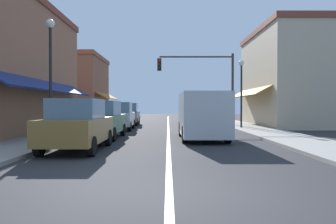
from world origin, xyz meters
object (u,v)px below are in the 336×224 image
parked_car_nearest_left (79,125)px  parked_car_second_left (103,120)px  parked_car_third_left (120,116)px  traffic_signal_mast_arm (207,76)px  parked_car_far_left (129,114)px  van_in_lane (203,114)px  street_lamp_right_mid (243,82)px  street_lamp_left_near (52,60)px

parked_car_nearest_left → parked_car_second_left: bearing=90.6°
parked_car_third_left → traffic_signal_mast_arm: size_ratio=0.73×
parked_car_third_left → parked_car_far_left: size_ratio=1.00×
van_in_lane → street_lamp_right_mid: 7.57m
van_in_lane → street_lamp_right_mid: size_ratio=1.14×
van_in_lane → street_lamp_right_mid: (3.27, 6.54, 1.94)m
parked_car_far_left → van_in_lane: 12.21m
parked_car_third_left → street_lamp_right_mid: street_lamp_right_mid is taller
parked_car_nearest_left → parked_car_third_left: (-0.04, 9.77, 0.00)m
parked_car_far_left → traffic_signal_mast_arm: bearing=-19.1°
parked_car_far_left → street_lamp_right_mid: 9.59m
parked_car_third_left → van_in_lane: van_in_lane is taller
parked_car_far_left → street_lamp_left_near: 12.99m
parked_car_far_left → street_lamp_left_near: street_lamp_left_near is taller
traffic_signal_mast_arm → street_lamp_right_mid: (2.05, -2.79, -0.68)m
parked_car_third_left → street_lamp_left_near: street_lamp_left_near is taller
parked_car_second_left → parked_car_third_left: bearing=91.2°
parked_car_second_left → street_lamp_right_mid: street_lamp_right_mid is taller
parked_car_nearest_left → parked_car_second_left: same height
van_in_lane → street_lamp_left_near: street_lamp_left_near is taller
parked_car_nearest_left → parked_car_far_left: same height
parked_car_second_left → traffic_signal_mast_arm: (5.92, 8.90, 2.90)m
traffic_signal_mast_arm → street_lamp_left_near: traffic_signal_mast_arm is taller
parked_car_far_left → street_lamp_left_near: bearing=-99.1°
traffic_signal_mast_arm → parked_car_nearest_left: bearing=-114.0°
parked_car_nearest_left → traffic_signal_mast_arm: bearing=66.0°
street_lamp_right_mid → street_lamp_left_near: bearing=-140.7°
parked_car_second_left → traffic_signal_mast_arm: 11.07m
parked_car_second_left → parked_car_far_left: 10.78m
parked_car_far_left → street_lamp_right_mid: street_lamp_right_mid is taller
parked_car_second_left → street_lamp_left_near: street_lamp_left_near is taller
street_lamp_left_near → parked_car_far_left: bearing=82.6°
parked_car_second_left → street_lamp_right_mid: bearing=38.7°
parked_car_second_left → parked_car_third_left: (0.01, 5.48, 0.00)m
parked_car_far_left → street_lamp_left_near: size_ratio=0.81×
street_lamp_left_near → parked_car_nearest_left: bearing=-53.7°
parked_car_third_left → parked_car_second_left: bearing=-91.5°
street_lamp_left_near → van_in_lane: bearing=12.4°
parked_car_nearest_left → van_in_lane: van_in_lane is taller
street_lamp_right_mid → traffic_signal_mast_arm: bearing=126.3°
parked_car_nearest_left → parked_car_far_left: (-0.15, 15.07, 0.00)m
street_lamp_left_near → street_lamp_right_mid: 12.56m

